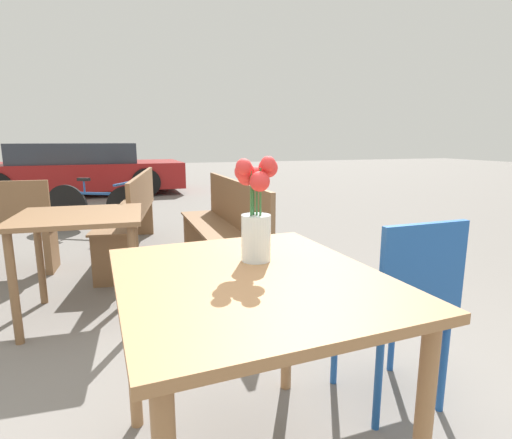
# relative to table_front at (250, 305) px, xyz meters

# --- Properties ---
(table_front) EXTENTS (0.87, 1.01, 0.76)m
(table_front) POSITION_rel_table_front_xyz_m (0.00, 0.00, 0.00)
(table_front) COLOR #9E7047
(table_front) RESTS_ON ground_plane
(flower_vase) EXTENTS (0.16, 0.16, 0.37)m
(flower_vase) POSITION_rel_table_front_xyz_m (0.07, 0.14, 0.28)
(flower_vase) COLOR silver
(flower_vase) RESTS_ON table_front
(cafe_chair) EXTENTS (0.41, 0.41, 0.87)m
(cafe_chair) POSITION_rel_table_front_xyz_m (0.74, 0.15, -0.16)
(cafe_chair) COLOR #1E519E
(cafe_chair) RESTS_ON ground_plane
(bench_middle) EXTENTS (0.68, 2.01, 0.85)m
(bench_middle) POSITION_rel_table_front_xyz_m (-0.24, 3.08, -0.18)
(bench_middle) COLOR brown
(bench_middle) RESTS_ON ground_plane
(bench_far) EXTENTS (0.37, 1.74, 0.85)m
(bench_far) POSITION_rel_table_front_xyz_m (0.47, 2.09, -0.19)
(bench_far) COLOR brown
(bench_far) RESTS_ON ground_plane
(table_back) EXTENTS (0.83, 0.79, 0.71)m
(table_back) POSITION_rel_table_front_xyz_m (-0.65, 1.64, -0.06)
(table_back) COLOR brown
(table_back) RESTS_ON ground_plane
(bicycle) EXTENTS (1.31, 0.77, 0.70)m
(bicycle) POSITION_rel_table_front_xyz_m (-0.68, 4.41, -0.34)
(bicycle) COLOR black
(bicycle) RESTS_ON ground_plane
(parked_car) EXTENTS (4.47, 2.01, 1.12)m
(parked_car) POSITION_rel_table_front_xyz_m (-1.24, 8.44, -0.11)
(parked_car) COLOR maroon
(parked_car) RESTS_ON ground_plane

